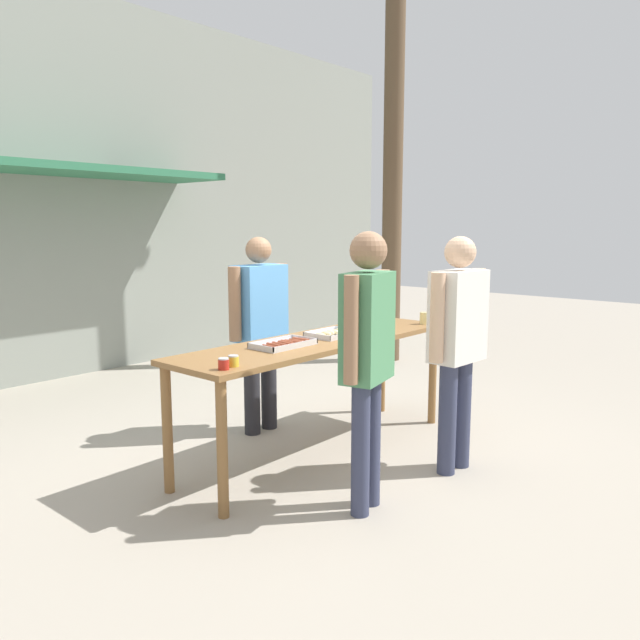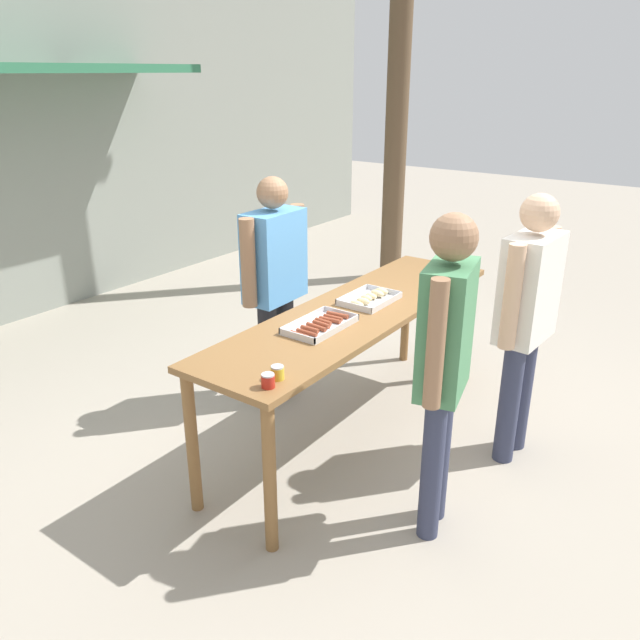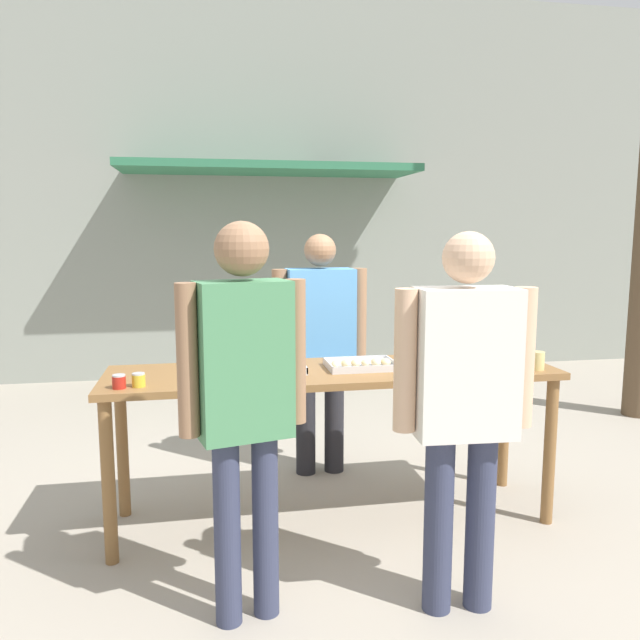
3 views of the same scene
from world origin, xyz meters
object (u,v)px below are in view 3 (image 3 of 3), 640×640
Objects in this scene: food_tray_sausages at (265,369)px; beer_cup at (537,361)px; condiment_jar_mustard at (119,382)px; person_server_behind_table at (320,334)px; person_customer_holding_hotdog at (244,387)px; person_customer_with_cup at (464,392)px; food_tray_buns at (361,365)px; condiment_jar_ketchup at (139,380)px.

food_tray_sausages is 4.35× the size of beer_cup.
condiment_jar_mustard is (-0.78, -0.24, 0.02)m from food_tray_sausages.
person_customer_holding_hotdog reaches higher than person_server_behind_table.
food_tray_sausages is at bearing -48.53° from person_customer_with_cup.
person_customer_with_cup is (0.32, -1.73, 0.02)m from person_server_behind_table.
food_tray_buns is 0.75m from person_server_behind_table.
beer_cup is (2.35, 0.01, 0.02)m from condiment_jar_mustard.
food_tray_sausages is at bearing 18.04° from condiment_jar_ketchup.
condiment_jar_mustard is 1.73m from person_customer_with_cup.
person_server_behind_table reaches higher than food_tray_sausages.
condiment_jar_ketchup is at bearing 11.04° from condiment_jar_mustard.
person_customer_holding_hotdog is (0.51, -0.67, 0.11)m from condiment_jar_ketchup.
beer_cup is at bearing -13.13° from food_tray_buns.
person_server_behind_table is (-0.11, 0.74, 0.06)m from food_tray_buns.
food_tray_buns is at bearing 10.10° from condiment_jar_mustard.
food_tray_sausages is at bearing -123.23° from person_server_behind_table.
food_tray_sausages is 0.27× the size of person_server_behind_table.
person_customer_with_cup is at bearing -136.02° from beer_cup.
food_tray_buns is at bearing 10.02° from condiment_jar_ketchup.
condiment_jar_mustard is 2.35m from beer_cup.
condiment_jar_mustard is 0.04× the size of person_customer_with_cup.
condiment_jar_ketchup reaches higher than food_tray_sausages.
food_tray_buns is 3.73× the size of beer_cup.
person_customer_holding_hotdog reaches higher than food_tray_sausages.
person_customer_with_cup is (-0.79, -0.76, 0.05)m from beer_cup.
condiment_jar_ketchup is 1.66m from person_customer_with_cup.
condiment_jar_ketchup is 0.04× the size of person_server_behind_table.
condiment_jar_ketchup is at bearing -24.51° from person_customer_with_cup.
condiment_jar_mustard is 1.58m from person_server_behind_table.
person_customer_holding_hotdog is 1.02× the size of person_customer_with_cup.
person_server_behind_table is at bearing -124.48° from person_customer_holding_hotdog.
food_tray_sausages is 0.92m from person_customer_holding_hotdog.
food_tray_sausages is at bearing 179.92° from food_tray_buns.
person_customer_holding_hotdog reaches higher than condiment_jar_ketchup.
condiment_jar_mustard is 0.67× the size of beer_cup.
person_customer_with_cup reaches higher than condiment_jar_ketchup.
person_customer_with_cup is at bearing -80.81° from person_server_behind_table.
beer_cup is at bearing 0.17° from condiment_jar_mustard.
beer_cup reaches higher than food_tray_sausages.
food_tray_buns is 5.53× the size of condiment_jar_ketchup.
food_tray_buns is at bearing -0.08° from food_tray_sausages.
person_server_behind_table reaches higher than condiment_jar_mustard.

